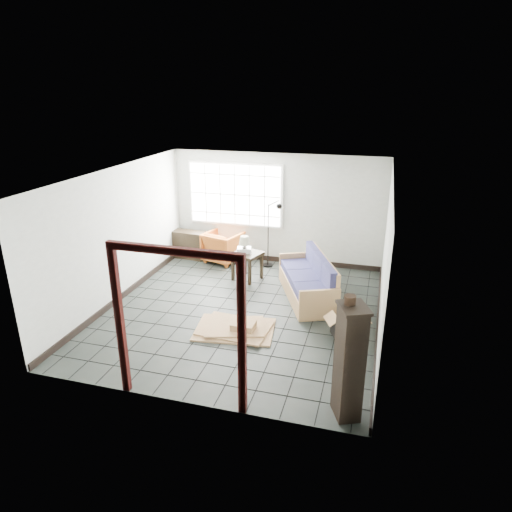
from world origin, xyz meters
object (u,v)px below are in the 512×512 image
(side_table, at_px, (247,257))
(tall_shelf, at_px, (349,362))
(armchair, at_px, (223,245))
(futon_sofa, at_px, (310,282))

(side_table, distance_m, tall_shelf, 4.64)
(armchair, bearing_deg, futon_sofa, 164.03)
(futon_sofa, distance_m, tall_shelf, 3.54)
(side_table, bearing_deg, armchair, 133.97)
(futon_sofa, height_order, armchair, futon_sofa)
(side_table, bearing_deg, futon_sofa, -20.15)
(armchair, height_order, tall_shelf, tall_shelf)
(futon_sofa, bearing_deg, side_table, 136.62)
(futon_sofa, bearing_deg, armchair, 125.11)
(armchair, bearing_deg, side_table, 149.66)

